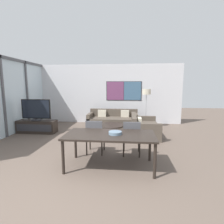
# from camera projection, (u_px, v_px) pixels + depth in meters

# --- Properties ---
(ground_plane) EXTENTS (24.00, 24.00, 0.00)m
(ground_plane) POSITION_uv_depth(u_px,v_px,m) (61.00, 188.00, 3.07)
(ground_plane) COLOR brown
(wall_back) EXTENTS (7.24, 0.09, 2.80)m
(wall_back) POSITION_uv_depth(u_px,v_px,m) (105.00, 94.00, 8.40)
(wall_back) COLOR silver
(wall_back) RESTS_ON ground_plane
(window_wall_left) EXTENTS (0.07, 5.64, 2.80)m
(window_wall_left) POSITION_uv_depth(u_px,v_px,m) (2.00, 93.00, 5.92)
(window_wall_left) COLOR silver
(window_wall_left) RESTS_ON ground_plane
(area_rug) EXTENTS (2.31, 1.72, 0.01)m
(area_rug) POSITION_uv_depth(u_px,v_px,m) (110.00, 135.00, 6.39)
(area_rug) COLOR gray
(area_rug) RESTS_ON ground_plane
(tv_console) EXTENTS (1.47, 0.49, 0.48)m
(tv_console) POSITION_uv_depth(u_px,v_px,m) (37.00, 126.00, 6.71)
(tv_console) COLOR black
(tv_console) RESTS_ON ground_plane
(television) EXTENTS (1.13, 0.20, 0.81)m
(television) POSITION_uv_depth(u_px,v_px,m) (36.00, 110.00, 6.61)
(television) COLOR #2D2D33
(television) RESTS_ON tv_console
(sofa_main) EXTENTS (2.14, 0.95, 0.75)m
(sofa_main) POSITION_uv_depth(u_px,v_px,m) (113.00, 121.00, 7.67)
(sofa_main) COLOR #51473D
(sofa_main) RESTS_ON ground_plane
(sofa_side) EXTENTS (0.95, 1.54, 0.75)m
(sofa_side) POSITION_uv_depth(u_px,v_px,m) (143.00, 129.00, 6.28)
(sofa_side) COLOR #51473D
(sofa_side) RESTS_ON ground_plane
(coffee_table) EXTENTS (1.05, 1.05, 0.39)m
(coffee_table) POSITION_uv_depth(u_px,v_px,m) (110.00, 127.00, 6.34)
(coffee_table) COLOR black
(coffee_table) RESTS_ON ground_plane
(dining_table) EXTENTS (1.94, 0.95, 0.75)m
(dining_table) POSITION_uv_depth(u_px,v_px,m) (110.00, 137.00, 3.79)
(dining_table) COLOR black
(dining_table) RESTS_ON ground_plane
(dining_chair_left) EXTENTS (0.46, 0.46, 0.90)m
(dining_chair_left) POSITION_uv_depth(u_px,v_px,m) (95.00, 135.00, 4.58)
(dining_chair_left) COLOR #4C4C51
(dining_chair_left) RESTS_ON ground_plane
(dining_chair_centre) EXTENTS (0.46, 0.46, 0.90)m
(dining_chair_centre) POSITION_uv_depth(u_px,v_px,m) (132.00, 136.00, 4.45)
(dining_chair_centre) COLOR #4C4C51
(dining_chair_centre) RESTS_ON ground_plane
(fruit_bowl) EXTENTS (0.29, 0.29, 0.06)m
(fruit_bowl) POSITION_uv_depth(u_px,v_px,m) (115.00, 133.00, 3.76)
(fruit_bowl) COLOR slate
(fruit_bowl) RESTS_ON dining_table
(floor_lamp) EXTENTS (0.36, 0.36, 1.65)m
(floor_lamp) POSITION_uv_depth(u_px,v_px,m) (146.00, 95.00, 7.27)
(floor_lamp) COLOR #2D2D33
(floor_lamp) RESTS_ON ground_plane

